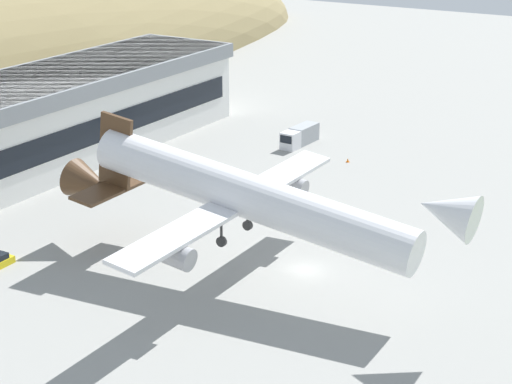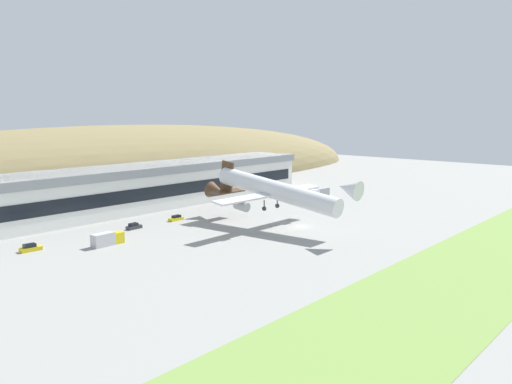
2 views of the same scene
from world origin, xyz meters
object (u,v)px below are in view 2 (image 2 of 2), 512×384
(terminal_building, at_px, (154,183))
(cargo_airplane, at_px, (273,191))
(service_car_0, at_px, (30,248))
(traffic_cone_0, at_px, (339,201))
(box_truck, at_px, (320,193))
(fuel_truck, at_px, (107,239))
(service_car_2, at_px, (176,218))
(service_car_1, at_px, (134,226))

(terminal_building, height_order, cargo_airplane, cargo_airplane)
(terminal_building, distance_m, service_car_0, 54.36)
(cargo_airplane, relative_size, traffic_cone_0, 84.00)
(terminal_building, height_order, box_truck, terminal_building)
(terminal_building, xyz_separation_m, fuel_truck, (-35.32, -30.57, -6.09))
(terminal_building, bearing_deg, service_car_0, -155.08)
(cargo_airplane, bearing_deg, traffic_cone_0, 10.05)
(traffic_cone_0, bearing_deg, fuel_truck, 174.18)
(service_car_0, distance_m, traffic_cone_0, 95.56)
(service_car_2, relative_size, fuel_truck, 0.57)
(terminal_building, height_order, service_car_0, terminal_building)
(service_car_2, bearing_deg, service_car_0, -178.45)
(cargo_airplane, xyz_separation_m, service_car_2, (-11.81, 24.66, -8.81))
(terminal_building, bearing_deg, fuel_truck, -139.12)
(service_car_0, xyz_separation_m, service_car_2, (40.04, 1.09, -0.06))
(service_car_1, bearing_deg, terminal_building, 44.05)
(service_car_2, height_order, traffic_cone_0, service_car_2)
(service_car_1, height_order, fuel_truck, fuel_truck)
(fuel_truck, bearing_deg, terminal_building, 40.88)
(terminal_building, distance_m, service_car_1, 31.89)
(service_car_1, relative_size, box_truck, 0.47)
(service_car_2, bearing_deg, service_car_1, -179.92)
(service_car_1, xyz_separation_m, fuel_truck, (-12.93, -8.91, 0.76))
(cargo_airplane, distance_m, fuel_truck, 42.13)
(terminal_building, xyz_separation_m, cargo_airplane, (2.94, -46.29, 1.92))
(cargo_airplane, xyz_separation_m, box_truck, (46.60, 18.11, -7.97))
(traffic_cone_0, bearing_deg, service_car_2, 162.43)
(terminal_building, distance_m, traffic_cone_0, 60.06)
(service_car_2, distance_m, box_truck, 58.78)
(service_car_0, height_order, fuel_truck, fuel_truck)
(service_car_2, xyz_separation_m, traffic_cone_0, (54.17, -17.15, -0.31))
(service_car_1, bearing_deg, service_car_2, 0.08)
(cargo_airplane, relative_size, fuel_truck, 6.63)
(cargo_airplane, distance_m, service_car_1, 36.41)
(cargo_airplane, bearing_deg, box_truck, 21.24)
(service_car_1, bearing_deg, fuel_truck, -145.42)
(fuel_truck, bearing_deg, service_car_1, 34.58)
(cargo_airplane, distance_m, traffic_cone_0, 43.97)
(service_car_0, bearing_deg, terminal_building, 24.92)
(traffic_cone_0, bearing_deg, terminal_building, 139.43)
(traffic_cone_0, bearing_deg, cargo_airplane, -169.95)
(service_car_0, relative_size, service_car_1, 1.09)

